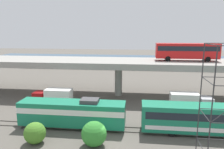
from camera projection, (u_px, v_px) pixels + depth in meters
name	position (u px, v px, depth m)	size (l,w,h in m)	color
ground_plane	(104.00, 143.00, 26.11)	(260.00, 260.00, 0.00)	#565149
rail_strip_near	(107.00, 131.00, 29.28)	(110.00, 0.12, 0.12)	#59544C
rail_strip_far	(109.00, 126.00, 30.70)	(110.00, 0.12, 0.12)	#59544C
train_locomotive	(67.00, 112.00, 30.22)	(15.58, 3.04, 4.18)	#197A56
highway_overpass	(119.00, 64.00, 44.26)	(96.00, 10.28, 7.34)	gray
transit_bus_on_overpass	(187.00, 50.00, 42.88)	(12.00, 2.68, 3.40)	red
service_truck_west	(54.00, 97.00, 39.04)	(6.80, 2.46, 3.04)	maroon
service_truck_east	(189.00, 101.00, 36.36)	(6.80, 2.46, 3.04)	#B7B7BC
pier_parking_lot	(127.00, 65.00, 79.47)	(75.85, 12.00, 1.71)	gray
parked_car_0	(62.00, 59.00, 82.33)	(4.28, 1.95, 1.50)	navy
parked_car_1	(219.00, 62.00, 74.60)	(4.47, 1.87, 1.50)	navy
parked_car_2	(92.00, 61.00, 78.42)	(4.36, 1.86, 1.50)	black
parked_car_3	(73.00, 60.00, 79.62)	(4.17, 1.96, 1.50)	#9E998C
parked_car_4	(128.00, 60.00, 79.50)	(4.59, 1.94, 1.50)	black
harbor_water	(129.00, 59.00, 102.03)	(140.00, 36.00, 0.01)	#2D5170
shrub_left	(35.00, 133.00, 25.97)	(2.58, 2.58, 2.58)	#478228
shrub_right	(94.00, 134.00, 25.35)	(2.96, 2.96, 2.96)	#328930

